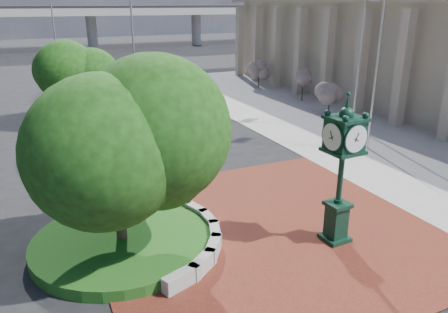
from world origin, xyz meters
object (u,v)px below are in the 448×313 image
at_px(post_clock, 342,165).
at_px(street_lamp_far, 56,25).
at_px(flagpole_a, 377,62).
at_px(flagpole_b, 360,55).
at_px(street_lamp_near, 136,39).
at_px(parked_car, 124,72).

bearing_deg(post_clock, street_lamp_far, 96.51).
bearing_deg(post_clock, flagpole_a, 42.38).
relative_size(post_clock, flagpole_b, 0.56).
xyz_separation_m(post_clock, street_lamp_far, (-5.08, 44.51, 2.65)).
height_order(post_clock, flagpole_b, flagpole_b).
relative_size(street_lamp_near, street_lamp_far, 0.93).
bearing_deg(street_lamp_near, parked_car, 83.52).
bearing_deg(flagpole_b, post_clock, -132.47).
relative_size(flagpole_a, flagpole_b, 1.03).
distance_m(post_clock, flagpole_b, 15.86).
xyz_separation_m(flagpole_a, flagpole_b, (2.34, 4.05, -0.15)).
distance_m(flagpole_b, street_lamp_near, 18.62).
height_order(flagpole_a, street_lamp_far, flagpole_a).
distance_m(parked_car, flagpole_a, 32.20).
bearing_deg(flagpole_b, street_lamp_near, 125.67).
bearing_deg(flagpole_b, flagpole_a, -120.06).
distance_m(post_clock, parked_car, 38.74).
height_order(parked_car, flagpole_a, flagpole_a).
distance_m(street_lamp_near, street_lamp_far, 18.43).
relative_size(flagpole_a, street_lamp_far, 1.02).
distance_m(flagpole_a, flagpole_b, 4.68).
bearing_deg(flagpole_a, street_lamp_far, 109.88).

